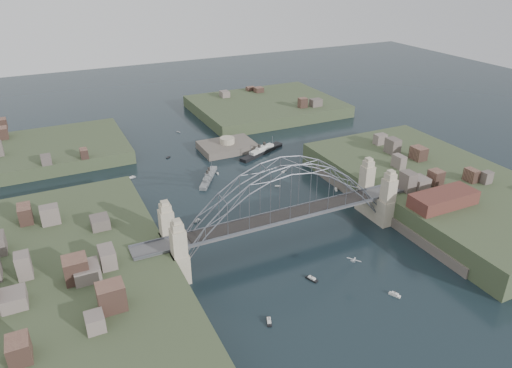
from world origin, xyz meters
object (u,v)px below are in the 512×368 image
object	(u,v)px
bridge	(285,203)
wharf_shed	(443,199)
fort_island	(227,151)
ocean_liner	(262,151)
naval_cruiser_near	(208,177)
naval_cruiser_far	(120,150)

from	to	relation	value
bridge	wharf_shed	size ratio (longest dim) A/B	4.20
fort_island	ocean_liner	world-z (taller)	ocean_liner
ocean_liner	wharf_shed	bearing A→B (deg)	-74.36
naval_cruiser_near	naval_cruiser_far	bearing A→B (deg)	119.89
naval_cruiser_near	ocean_liner	size ratio (longest dim) A/B	0.72
wharf_shed	ocean_liner	bearing A→B (deg)	105.64
fort_island	naval_cruiser_near	xyz separation A→B (m)	(-16.90, -22.92, 1.19)
naval_cruiser_far	fort_island	bearing A→B (deg)	-23.60
fort_island	naval_cruiser_near	size ratio (longest dim) A/B	1.33
naval_cruiser_near	bridge	bearing A→B (deg)	-84.06
bridge	naval_cruiser_far	world-z (taller)	bridge
fort_island	wharf_shed	world-z (taller)	wharf_shed
ocean_liner	naval_cruiser_far	bearing A→B (deg)	152.27
naval_cruiser_near	ocean_liner	xyz separation A→B (m)	(28.02, 13.51, 0.06)
wharf_shed	naval_cruiser_near	world-z (taller)	wharf_shed
wharf_shed	naval_cruiser_far	bearing A→B (deg)	125.40
fort_island	naval_cruiser_far	xyz separation A→B (m)	(-40.16, 17.54, 1.08)
bridge	ocean_liner	xyz separation A→B (m)	(23.12, 60.59, -11.42)
bridge	ocean_liner	distance (m)	65.85
naval_cruiser_near	ocean_liner	world-z (taller)	ocean_liner
naval_cruiser_near	wharf_shed	bearing A→B (deg)	-51.32
bridge	wharf_shed	bearing A→B (deg)	-17.65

